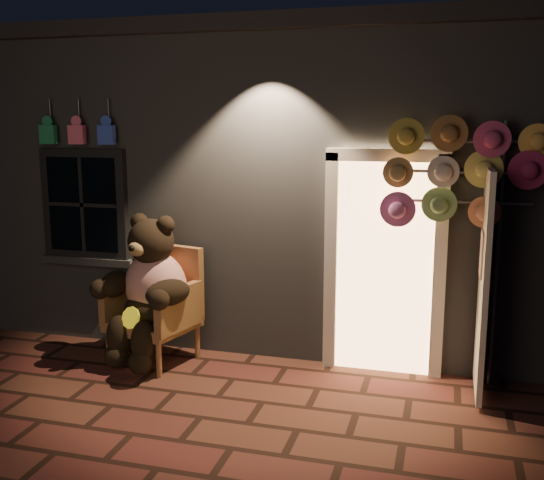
% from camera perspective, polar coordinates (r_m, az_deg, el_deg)
% --- Properties ---
extents(ground, '(60.00, 60.00, 0.00)m').
position_cam_1_polar(ground, '(5.57, -6.44, -15.51)').
color(ground, '#4F2C1E').
rests_on(ground, ground).
extents(shop_building, '(7.30, 5.95, 3.51)m').
position_cam_1_polar(shop_building, '(8.84, 3.07, 6.04)').
color(shop_building, slate).
rests_on(shop_building, ground).
extents(wicker_armchair, '(0.95, 0.90, 1.17)m').
position_cam_1_polar(wicker_armchair, '(6.69, -10.14, -5.69)').
color(wicker_armchair, '#9B5F3C').
rests_on(wicker_armchair, ground).
extents(teddy_bear, '(1.05, 0.94, 1.49)m').
position_cam_1_polar(teddy_bear, '(6.52, -10.95, -4.37)').
color(teddy_bear, '#B32A13').
rests_on(teddy_bear, ground).
extents(hat_rack, '(1.40, 0.22, 2.47)m').
position_cam_1_polar(hat_rack, '(5.91, 16.57, 5.81)').
color(hat_rack, '#59595E').
rests_on(hat_rack, ground).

